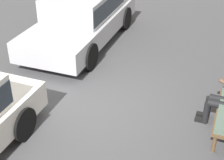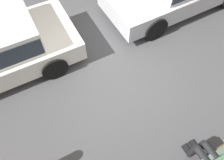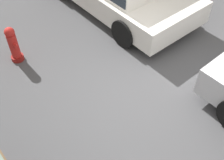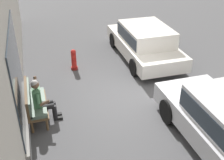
% 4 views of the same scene
% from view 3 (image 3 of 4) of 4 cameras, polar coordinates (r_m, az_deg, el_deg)
% --- Properties ---
extents(ground_plane, '(60.00, 60.00, 0.00)m').
position_cam_3_polar(ground_plane, '(5.27, 6.40, -3.38)').
color(ground_plane, '#4C4C4F').
extents(fire_hydrant, '(0.38, 0.26, 0.81)m').
position_cam_3_polar(fire_hydrant, '(6.02, -19.37, 6.73)').
color(fire_hydrant, maroon).
rests_on(fire_hydrant, ground_plane).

